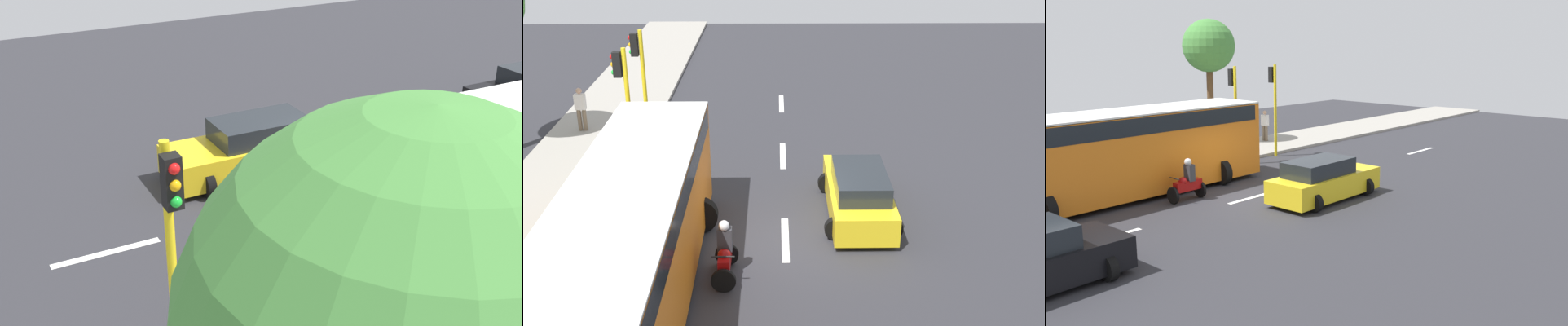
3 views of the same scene
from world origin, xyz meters
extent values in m
cube|color=#2D2D33|center=(0.00, 0.00, -0.05)|extent=(40.00, 60.00, 0.10)
cube|color=white|center=(0.00, -6.00, 0.01)|extent=(0.20, 2.40, 0.01)
cube|color=white|center=(0.00, 0.00, 0.01)|extent=(0.20, 2.40, 0.01)
cube|color=white|center=(0.00, 6.00, 0.01)|extent=(0.20, 2.40, 0.01)
cylinder|color=black|center=(-1.13, 7.50, 0.32)|extent=(0.64, 0.22, 0.64)
cylinder|color=black|center=(-2.81, 7.50, 0.32)|extent=(0.64, 0.22, 0.64)
cube|color=yellow|center=(-2.14, -1.50, 0.56)|extent=(1.72, 4.48, 0.80)
cube|color=#1E2328|center=(-2.14, -1.14, 1.24)|extent=(1.45, 2.51, 0.56)
cylinder|color=black|center=(-1.39, -2.98, 0.32)|extent=(0.64, 0.22, 0.64)
cylinder|color=black|center=(-2.89, -2.98, 0.32)|extent=(0.64, 0.22, 0.64)
cylinder|color=black|center=(-1.39, -0.02, 0.32)|extent=(0.64, 0.22, 0.64)
cylinder|color=black|center=(-2.89, -0.02, 0.32)|extent=(0.64, 0.22, 0.64)
cylinder|color=black|center=(2.36, -0.52, 0.50)|extent=(1.00, 0.30, 1.00)
cylinder|color=black|center=(4.56, -0.52, 0.50)|extent=(1.00, 0.30, 1.00)
cylinder|color=black|center=(1.50, 2.46, 0.30)|extent=(0.60, 0.10, 0.60)
cylinder|color=black|center=(1.50, 1.26, 0.30)|extent=(0.60, 0.10, 0.60)
cube|color=#990C0C|center=(1.50, 1.81, 0.55)|extent=(0.28, 1.10, 0.36)
sphere|color=#990C0C|center=(1.50, 2.01, 0.73)|extent=(0.32, 0.32, 0.32)
cylinder|color=black|center=(1.50, 2.36, 0.90)|extent=(0.55, 0.04, 0.04)
cube|color=#333338|center=(1.50, 1.71, 1.00)|extent=(0.36, 0.24, 0.60)
sphere|color=silver|center=(1.50, 1.76, 1.40)|extent=(0.26, 0.26, 0.26)
cylinder|color=yellow|center=(4.75, -6.11, 2.25)|extent=(0.14, 0.14, 4.50)
cube|color=black|center=(4.97, -6.11, 4.00)|extent=(0.24, 0.24, 0.76)
sphere|color=red|center=(5.09, -6.11, 4.24)|extent=(0.16, 0.16, 0.16)
sphere|color=#F2A50C|center=(5.09, -6.11, 4.00)|extent=(0.16, 0.16, 0.16)
sphere|color=green|center=(5.09, -6.11, 3.76)|extent=(0.16, 0.16, 0.16)
cylinder|color=yellow|center=(4.75, -3.52, 2.25)|extent=(0.14, 0.14, 4.50)
cube|color=black|center=(4.97, -3.52, 4.00)|extent=(0.24, 0.24, 0.76)
sphere|color=red|center=(5.09, -3.52, 4.24)|extent=(0.16, 0.16, 0.16)
sphere|color=#F2A50C|center=(5.09, -3.52, 4.00)|extent=(0.16, 0.16, 0.16)
sphere|color=green|center=(5.09, -3.52, 3.76)|extent=(0.16, 0.16, 0.16)
camera|label=1|loc=(12.33, -8.63, 7.89)|focal=45.48mm
camera|label=2|loc=(0.23, 15.67, 8.98)|focal=45.21mm
camera|label=3|loc=(-14.90, 14.23, 5.63)|focal=39.96mm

